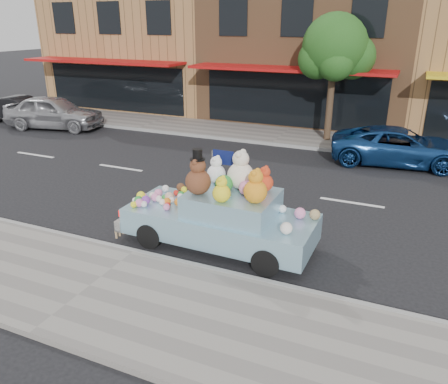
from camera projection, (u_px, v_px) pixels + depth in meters
The scene contains 12 objects.
ground at pixel (224, 183), 13.99m from camera, with size 120.00×120.00×0.00m, color black.
near_sidewalk at pixel (90, 288), 8.42m from camera, with size 60.00×3.00×0.12m, color gray.
far_sidewalk at pixel (282, 136), 19.52m from camera, with size 60.00×3.00×0.12m, color gray.
near_kerb at pixel (135, 252), 9.70m from camera, with size 60.00×0.12×0.13m, color gray.
far_kerb at pixel (271, 144), 18.24m from camera, with size 60.00×0.12×0.13m, color gray.
storefront_left at pixel (152, 42), 26.58m from camera, with size 10.00×9.80×7.30m.
storefront_mid at pixel (315, 46), 22.88m from camera, with size 10.00×9.80×7.30m.
street_tree at pixel (335, 52), 17.48m from camera, with size 3.00×2.70×5.22m.
car_silver at pixel (54, 112), 20.83m from camera, with size 1.87×4.65×1.58m, color #A4A5A9.
car_blue at pixel (399, 146), 15.66m from camera, with size 2.18×4.73×1.32m, color navy.
car_dark at pixel (22, 109), 22.35m from camera, with size 1.35×3.86×1.27m, color black.
art_car at pixel (221, 213), 9.85m from camera, with size 4.53×1.85×2.36m.
Camera 1 is at (5.22, -12.04, 4.87)m, focal length 35.00 mm.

